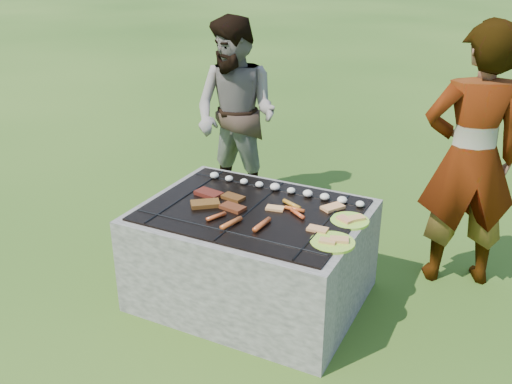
% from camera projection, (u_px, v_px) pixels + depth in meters
% --- Properties ---
extents(lawn, '(60.00, 60.00, 0.00)m').
position_uv_depth(lawn, '(252.00, 296.00, 3.60)').
color(lawn, '#224711').
rests_on(lawn, ground).
extents(fire_pit, '(1.30, 1.00, 0.62)m').
position_uv_depth(fire_pit, '(252.00, 257.00, 3.49)').
color(fire_pit, '#9E978C').
rests_on(fire_pit, ground).
extents(mushrooms, '(1.06, 0.06, 0.04)m').
position_uv_depth(mushrooms, '(285.00, 189.00, 3.57)').
color(mushrooms, beige).
rests_on(mushrooms, fire_pit).
extents(pork_slabs, '(0.40, 0.30, 0.02)m').
position_uv_depth(pork_slabs, '(217.00, 200.00, 3.44)').
color(pork_slabs, maroon).
rests_on(pork_slabs, fire_pit).
extents(sausages, '(0.49, 0.50, 0.03)m').
position_uv_depth(sausages, '(262.00, 217.00, 3.23)').
color(sausages, orange).
rests_on(sausages, fire_pit).
extents(bread_on_grate, '(0.43, 0.41, 0.02)m').
position_uv_depth(bread_on_grate, '(314.00, 213.00, 3.28)').
color(bread_on_grate, tan).
rests_on(bread_on_grate, fire_pit).
extents(plate_far, '(0.24, 0.24, 0.03)m').
position_uv_depth(plate_far, '(350.00, 220.00, 3.22)').
color(plate_far, '#B9ED38').
rests_on(plate_far, fire_pit).
extents(plate_near, '(0.31, 0.31, 0.03)m').
position_uv_depth(plate_near, '(333.00, 242.00, 2.98)').
color(plate_near, '#E1FF3C').
rests_on(plate_near, fire_pit).
extents(cook, '(0.72, 0.61, 1.67)m').
position_uv_depth(cook, '(471.00, 159.00, 3.48)').
color(cook, gray).
rests_on(cook, ground).
extents(bystander, '(0.83, 0.68, 1.55)m').
position_uv_depth(bystander, '(236.00, 116.00, 4.57)').
color(bystander, gray).
rests_on(bystander, ground).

